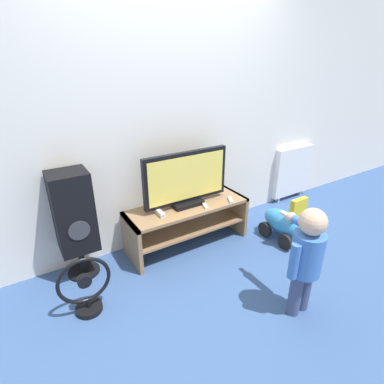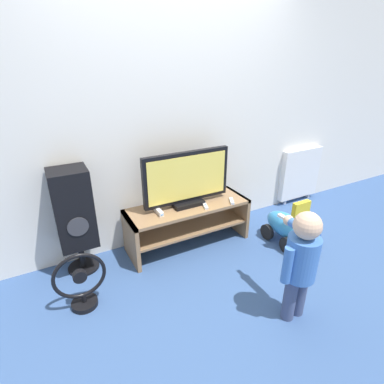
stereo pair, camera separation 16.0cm
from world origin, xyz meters
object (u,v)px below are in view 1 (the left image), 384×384
television (186,180)px  game_console (159,212)px  child (306,254)px  speaker_tower (74,214)px  remote_secondary (205,205)px  floor_fan (86,288)px  remote_primary (230,200)px  ride_on_toy (285,223)px  radiator (292,171)px

television → game_console: bearing=-173.7°
television → game_console: (-0.32, -0.04, -0.24)m
child → speaker_tower: bearing=134.5°
remote_secondary → floor_fan: size_ratio=0.28×
floor_fan → remote_secondary: bearing=12.1°
speaker_tower → floor_fan: (-0.08, -0.48, -0.38)m
floor_fan → remote_primary: bearing=8.6°
game_console → remote_secondary: game_console is taller
ride_on_toy → game_console: bearing=159.7°
ride_on_toy → radiator: (0.86, 0.69, 0.19)m
remote_secondary → radiator: bearing=11.6°
game_console → remote_primary: bearing=-10.2°
remote_primary → ride_on_toy: (0.48, -0.32, -0.26)m
television → ride_on_toy: 1.14m
remote_primary → floor_fan: floor_fan is taller
remote_secondary → speaker_tower: 1.18m
television → speaker_tower: television is taller
ride_on_toy → remote_secondary: bearing=155.3°
floor_fan → ride_on_toy: bearing=-2.5°
ride_on_toy → radiator: size_ratio=0.74×
child → speaker_tower: (-1.27, 1.30, 0.08)m
remote_primary → speaker_tower: size_ratio=0.14×
game_console → ride_on_toy: 1.32m
game_console → remote_primary: size_ratio=1.38×
child → game_console: bearing=115.6°
remote_secondary → ride_on_toy: (0.77, -0.35, -0.26)m
game_console → ride_on_toy: (1.21, -0.45, -0.27)m
television → remote_primary: (0.41, -0.17, -0.25)m
game_console → child: (0.57, -1.18, 0.04)m
remote_primary → floor_fan: size_ratio=0.28×
game_console → speaker_tower: size_ratio=0.19×
ride_on_toy → television: bearing=151.6°
television → remote_secondary: television is taller
remote_secondary → child: bearing=-83.8°
game_console → speaker_tower: 0.73m
remote_primary → ride_on_toy: 0.63m
remote_secondary → child: 1.09m
remote_secondary → television: bearing=134.3°
television → floor_fan: television is taller
game_console → television: bearing=6.3°
television → speaker_tower: bearing=175.4°
child → floor_fan: bearing=148.8°
television → floor_fan: size_ratio=1.84×
game_console → speaker_tower: (-0.71, 0.12, 0.13)m
television → remote_primary: bearing=-21.9°
child → speaker_tower: size_ratio=0.90×
child → radiator: size_ratio=1.21×
remote_secondary → child: (0.12, -1.08, 0.05)m
child → floor_fan: (-1.35, 0.82, -0.29)m
television → remote_secondary: 0.31m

